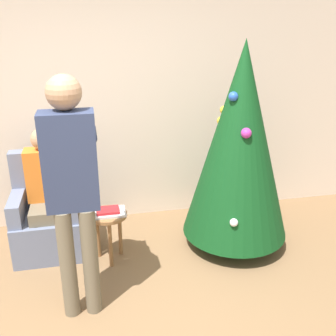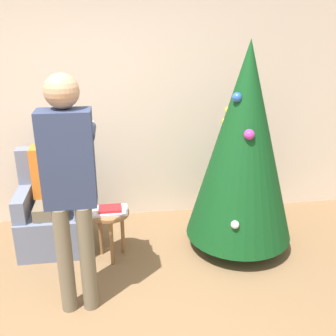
{
  "view_description": "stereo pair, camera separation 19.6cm",
  "coord_description": "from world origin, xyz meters",
  "px_view_note": "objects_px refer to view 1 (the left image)",
  "views": [
    {
      "loc": [
        -0.13,
        -1.91,
        2.17
      ],
      "look_at": [
        0.49,
        1.02,
        1.01
      ],
      "focal_mm": 42.0,
      "sensor_mm": 36.0,
      "label": 1
    },
    {
      "loc": [
        0.07,
        -1.94,
        2.17
      ],
      "look_at": [
        0.49,
        1.02,
        1.01
      ],
      "focal_mm": 42.0,
      "sensor_mm": 36.0,
      "label": 2
    }
  ],
  "objects_px": {
    "christmas_tree": "(239,143)",
    "side_stool": "(109,222)",
    "armchair": "(50,217)",
    "person_standing": "(72,180)",
    "person_seated": "(47,188)"
  },
  "relations": [
    {
      "from": "armchair",
      "to": "person_standing",
      "type": "bearing_deg",
      "value": -73.09
    },
    {
      "from": "person_seated",
      "to": "christmas_tree",
      "type": "bearing_deg",
      "value": -8.22
    },
    {
      "from": "person_seated",
      "to": "side_stool",
      "type": "bearing_deg",
      "value": -28.35
    },
    {
      "from": "christmas_tree",
      "to": "person_seated",
      "type": "relative_size",
      "value": 1.64
    },
    {
      "from": "christmas_tree",
      "to": "person_seated",
      "type": "xyz_separation_m",
      "value": [
        -1.79,
        0.26,
        -0.41
      ]
    },
    {
      "from": "christmas_tree",
      "to": "side_stool",
      "type": "xyz_separation_m",
      "value": [
        -1.25,
        -0.04,
        -0.68
      ]
    },
    {
      "from": "person_seated",
      "to": "side_stool",
      "type": "relative_size",
      "value": 2.52
    },
    {
      "from": "armchair",
      "to": "side_stool",
      "type": "distance_m",
      "value": 0.63
    },
    {
      "from": "christmas_tree",
      "to": "side_stool",
      "type": "height_order",
      "value": "christmas_tree"
    },
    {
      "from": "armchair",
      "to": "person_standing",
      "type": "relative_size",
      "value": 0.53
    },
    {
      "from": "christmas_tree",
      "to": "side_stool",
      "type": "distance_m",
      "value": 1.42
    },
    {
      "from": "christmas_tree",
      "to": "person_standing",
      "type": "xyz_separation_m",
      "value": [
        -1.51,
        -0.66,
        0.03
      ]
    },
    {
      "from": "christmas_tree",
      "to": "side_stool",
      "type": "bearing_deg",
      "value": -178.38
    },
    {
      "from": "armchair",
      "to": "person_standing",
      "type": "xyz_separation_m",
      "value": [
        0.29,
        -0.94,
        0.75
      ]
    },
    {
      "from": "christmas_tree",
      "to": "person_standing",
      "type": "height_order",
      "value": "christmas_tree"
    }
  ]
}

